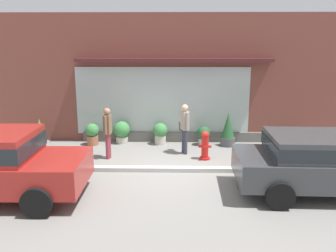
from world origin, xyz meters
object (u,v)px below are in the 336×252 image
potted_plant_window_right (122,131)px  potted_plant_by_entrance (92,134)px  fire_hydrant (205,145)px  pedestrian_passerby (108,130)px  pedestrian_with_handbag (185,125)px  parked_car_dark_gray (325,160)px  potted_plant_window_center (160,133)px  potted_plant_window_left (204,135)px  potted_plant_near_hydrant (291,139)px  potted_plant_trailing_edge (228,130)px  potted_plant_low_front (40,132)px

potted_plant_window_right → potted_plant_by_entrance: size_ratio=1.03×
fire_hydrant → pedestrian_passerby: (-3.05, 0.03, 0.49)m
pedestrian_with_handbag → parked_car_dark_gray: bearing=-156.9°
potted_plant_window_center → potted_plant_by_entrance: 2.44m
potted_plant_window_left → potted_plant_window_right: potted_plant_window_right is taller
fire_hydrant → potted_plant_near_hydrant: (3.12, 1.38, -0.16)m
pedestrian_with_handbag → potted_plant_window_center: pedestrian_with_handbag is taller
fire_hydrant → pedestrian_passerby: bearing=179.5°
potted_plant_window_right → pedestrian_passerby: bearing=-95.2°
potted_plant_window_center → parked_car_dark_gray: bearing=-45.6°
pedestrian_passerby → potted_plant_trailing_edge: 4.27m
potted_plant_low_front → potted_plant_window_left: potted_plant_low_front is taller
potted_plant_near_hydrant → potted_plant_by_entrance: 7.03m
potted_plant_trailing_edge → potted_plant_near_hydrant: 2.21m
fire_hydrant → potted_plant_by_entrance: size_ratio=1.17×
potted_plant_low_front → potted_plant_window_right: (2.92, 0.22, -0.02)m
pedestrian_passerby → potted_plant_window_center: (1.58, 1.66, -0.52)m
pedestrian_passerby → potted_plant_low_front: (-2.76, 1.57, -0.48)m
parked_car_dark_gray → potted_plant_window_right: bearing=143.5°
potted_plant_near_hydrant → potted_plant_trailing_edge: bearing=176.3°
parked_car_dark_gray → potted_plant_window_right: parked_car_dark_gray is taller
pedestrian_passerby → potted_plant_low_front: size_ratio=1.70×
potted_plant_low_front → potted_plant_near_hydrant: (8.93, -0.22, -0.16)m
fire_hydrant → pedestrian_with_handbag: bearing=136.7°
potted_plant_trailing_edge → potted_plant_window_right: (-3.82, 0.30, -0.14)m
parked_car_dark_gray → potted_plant_window_center: parked_car_dark_gray is taller
potted_plant_near_hydrant → parked_car_dark_gray: bearing=-96.6°
parked_car_dark_gray → potted_plant_window_left: 4.90m
potted_plant_window_center → potted_plant_window_left: bearing=-3.4°
parked_car_dark_gray → potted_plant_near_hydrant: bearing=85.0°
fire_hydrant → pedestrian_with_handbag: (-0.63, 0.60, 0.50)m
pedestrian_passerby → fire_hydrant: bearing=-82.4°
potted_plant_window_center → potted_plant_trailing_edge: bearing=-4.0°
potted_plant_low_front → pedestrian_passerby: bearing=-29.6°
potted_plant_low_front → potted_plant_trailing_edge: potted_plant_trailing_edge is taller
fire_hydrant → parked_car_dark_gray: bearing=-43.7°
pedestrian_with_handbag → potted_plant_window_center: size_ratio=2.13×
parked_car_dark_gray → potted_plant_near_hydrant: size_ratio=7.64×
potted_plant_window_center → potted_plant_window_right: bearing=174.7°
potted_plant_near_hydrant → potted_plant_window_center: size_ratio=0.75×
fire_hydrant → parked_car_dark_gray: size_ratio=0.21×
potted_plant_trailing_edge → potted_plant_window_left: potted_plant_trailing_edge is taller
potted_plant_low_front → potted_plant_by_entrance: 1.91m
fire_hydrant → potted_plant_low_front: potted_plant_low_front is taller
pedestrian_passerby → potted_plant_window_right: size_ratio=2.02×
potted_plant_near_hydrant → pedestrian_passerby: bearing=-167.7°
pedestrian_with_handbag → potted_plant_near_hydrant: bearing=-101.6°
potted_plant_window_left → potted_plant_by_entrance: (-3.99, -0.05, 0.04)m
potted_plant_low_front → potted_plant_by_entrance: potted_plant_low_front is taller
potted_plant_trailing_edge → potted_plant_by_entrance: (-4.84, 0.03, -0.16)m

